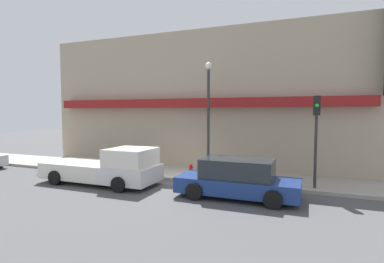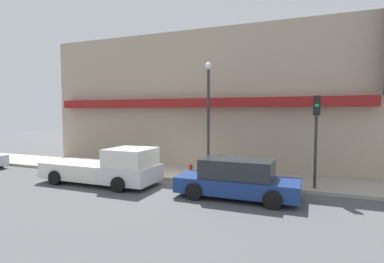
% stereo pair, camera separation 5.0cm
% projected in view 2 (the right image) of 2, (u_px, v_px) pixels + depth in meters
% --- Properties ---
extents(ground_plane, '(80.00, 80.00, 0.00)m').
position_uv_depth(ground_plane, '(171.00, 181.00, 14.49)').
color(ground_plane, '#4C4C4F').
extents(sidewalk, '(36.00, 3.12, 0.15)m').
position_uv_depth(sidewalk, '(183.00, 173.00, 15.93)').
color(sidewalk, '#9E998E').
rests_on(sidewalk, ground).
extents(building, '(19.80, 3.80, 9.73)m').
position_uv_depth(building, '(203.00, 101.00, 18.48)').
color(building, tan).
rests_on(building, ground).
extents(pickup_truck, '(5.61, 2.28, 1.72)m').
position_uv_depth(pickup_truck, '(108.00, 168.00, 13.87)').
color(pickup_truck, silver).
rests_on(pickup_truck, ground).
extents(parked_car, '(4.69, 1.98, 1.53)m').
position_uv_depth(parked_car, '(237.00, 179.00, 11.60)').
color(parked_car, navy).
rests_on(parked_car, ground).
extents(fire_hydrant, '(0.19, 0.19, 0.59)m').
position_uv_depth(fire_hydrant, '(191.00, 170.00, 14.99)').
color(fire_hydrant, red).
rests_on(fire_hydrant, sidewalk).
extents(street_lamp, '(0.36, 0.36, 5.68)m').
position_uv_depth(street_lamp, '(208.00, 105.00, 15.12)').
color(street_lamp, '#2D2D2D').
rests_on(street_lamp, sidewalk).
extents(traffic_light, '(0.28, 0.42, 3.86)m').
position_uv_depth(traffic_light, '(316.00, 125.00, 12.33)').
color(traffic_light, '#2D2D2D').
rests_on(traffic_light, sidewalk).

